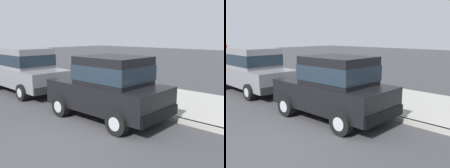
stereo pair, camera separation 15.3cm
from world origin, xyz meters
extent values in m
plane|color=#38383A|center=(0.00, 0.00, 0.00)|extent=(80.00, 80.00, 0.00)
cube|color=gray|center=(3.20, 0.00, 0.07)|extent=(0.16, 64.00, 0.14)
cube|color=#99968E|center=(5.00, 0.00, 0.07)|extent=(3.60, 64.00, 0.14)
cube|color=black|center=(2.09, 0.44, 0.70)|extent=(1.82, 3.74, 0.76)
cube|color=black|center=(2.10, 0.19, 1.48)|extent=(1.56, 1.94, 0.80)
cube|color=#19232D|center=(2.10, 0.19, 1.42)|extent=(1.60, 1.98, 0.44)
cube|color=black|center=(2.04, 2.24, 0.46)|extent=(1.69, 0.24, 0.28)
cube|color=black|center=(2.14, -1.36, 0.46)|extent=(1.69, 0.24, 0.28)
cylinder|color=black|center=(1.20, 1.56, 0.32)|extent=(0.24, 0.65, 0.64)
cylinder|color=#9E9EA3|center=(1.20, 1.56, 0.32)|extent=(0.25, 0.36, 0.35)
cylinder|color=black|center=(2.92, 1.61, 0.32)|extent=(0.24, 0.65, 0.64)
cylinder|color=#9E9EA3|center=(2.92, 1.61, 0.32)|extent=(0.25, 0.36, 0.35)
cylinder|color=black|center=(1.26, -0.73, 0.32)|extent=(0.24, 0.65, 0.64)
cylinder|color=#9E9EA3|center=(1.26, -0.73, 0.32)|extent=(0.25, 0.36, 0.35)
cylinder|color=black|center=(2.98, -0.69, 0.32)|extent=(0.24, 0.65, 0.64)
cylinder|color=#9E9EA3|center=(2.98, -0.69, 0.32)|extent=(0.25, 0.36, 0.35)
cube|color=#EAEACC|center=(1.51, 2.25, 0.81)|extent=(0.28, 0.09, 0.14)
cube|color=#EAEACC|center=(2.58, 2.28, 0.81)|extent=(0.28, 0.09, 0.14)
cube|color=slate|center=(2.22, 5.59, 0.70)|extent=(1.87, 4.53, 0.76)
cube|color=slate|center=(2.22, 5.49, 1.50)|extent=(1.62, 2.13, 0.84)
cube|color=#19232D|center=(2.22, 5.49, 1.44)|extent=(1.65, 2.17, 0.46)
cube|color=#252527|center=(2.26, 7.79, 0.46)|extent=(1.77, 0.23, 0.28)
cube|color=#252527|center=(2.19, 3.39, 0.46)|extent=(1.77, 0.23, 0.28)
cylinder|color=black|center=(3.14, 6.97, 0.32)|extent=(0.23, 0.64, 0.64)
cylinder|color=#9E9EA3|center=(3.14, 6.97, 0.32)|extent=(0.25, 0.36, 0.35)
cylinder|color=black|center=(1.30, 4.21, 0.32)|extent=(0.23, 0.64, 0.64)
cylinder|color=#9E9EA3|center=(1.30, 4.21, 0.32)|extent=(0.25, 0.36, 0.35)
cylinder|color=black|center=(3.10, 4.18, 0.32)|extent=(0.23, 0.64, 0.64)
cylinder|color=#9E9EA3|center=(3.10, 4.18, 0.32)|extent=(0.25, 0.36, 0.35)
cube|color=#EAEACC|center=(2.81, 7.81, 0.81)|extent=(0.28, 0.08, 0.14)
cylinder|color=black|center=(3.08, 9.86, 0.32)|extent=(0.22, 0.64, 0.64)
cylinder|color=#9E9EA3|center=(3.08, 9.86, 0.32)|extent=(0.24, 0.35, 0.35)
ellipsoid|color=#999691|center=(4.15, 1.87, 0.42)|extent=(0.34, 0.48, 0.20)
cylinder|color=#999691|center=(4.15, 2.02, 0.23)|extent=(0.05, 0.05, 0.18)
cylinder|color=#999691|center=(4.26, 1.97, 0.23)|extent=(0.05, 0.05, 0.18)
cylinder|color=#999691|center=(4.05, 1.76, 0.23)|extent=(0.05, 0.05, 0.18)
cylinder|color=#999691|center=(4.16, 1.72, 0.23)|extent=(0.05, 0.05, 0.18)
sphere|color=#999691|center=(4.26, 2.14, 0.51)|extent=(0.17, 0.17, 0.17)
ellipsoid|color=#54524F|center=(4.29, 2.22, 0.49)|extent=(0.10, 0.13, 0.06)
cone|color=#999691|center=(4.21, 2.15, 0.59)|extent=(0.06, 0.06, 0.07)
cone|color=#999691|center=(4.30, 2.11, 0.59)|extent=(0.06, 0.06, 0.07)
cylinder|color=#999691|center=(4.06, 1.63, 0.48)|extent=(0.08, 0.12, 0.13)
camera|label=1|loc=(-3.18, -4.78, 2.47)|focal=40.69mm
camera|label=2|loc=(-3.07, -4.89, 2.47)|focal=40.69mm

